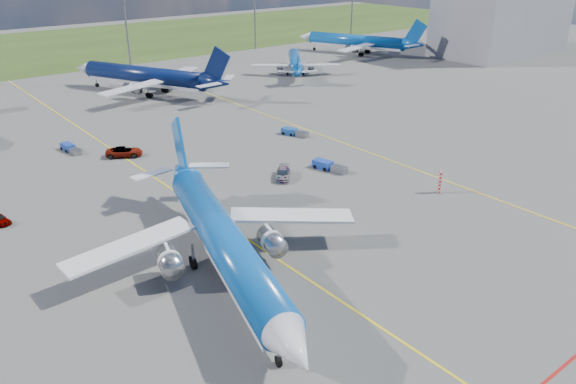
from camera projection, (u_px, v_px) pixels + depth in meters
ground at (329, 293)px, 50.66m from camera, size 400.00×400.00×0.00m
taxiway_lines at (182, 195)px, 70.59m from camera, size 60.25×160.00×0.02m
floodlight_masts at (43, 21)px, 130.05m from camera, size 202.20×0.50×22.70m
terminal_building at (504, 6)px, 156.55m from camera, size 42.00×22.00×26.00m
warning_post at (440, 182)px, 70.56m from camera, size 0.50×0.50×3.00m
bg_jet_n at (147, 94)px, 118.34m from camera, size 46.20×50.84×10.82m
bg_jet_ne at (295, 73)px, 137.01m from camera, size 36.67×38.12×7.94m
bg_jet_ene at (355, 54)px, 160.98m from camera, size 43.19×48.12×10.34m
main_airliner at (226, 276)px, 53.37m from camera, size 40.71×47.36×10.60m
service_car_b at (124, 152)px, 83.02m from camera, size 5.82×4.71×1.47m
service_car_c at (283, 174)px, 75.31m from camera, size 4.41×4.58×1.31m
baggage_tug_w at (328, 166)px, 78.17m from camera, size 2.52×5.34×1.16m
baggage_tug_c at (70, 149)px, 85.07m from camera, size 1.74×4.81×1.06m
baggage_tug_e at (294, 132)px, 92.38m from camera, size 2.73×4.79×1.04m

